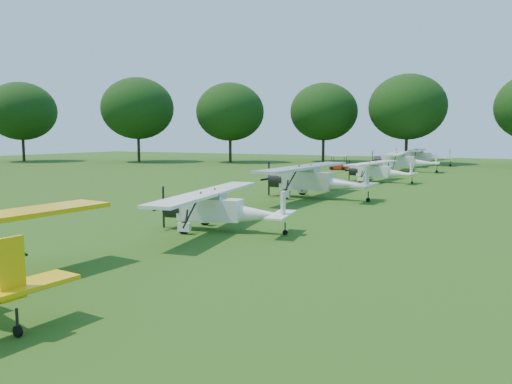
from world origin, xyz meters
TOP-DOWN VIEW (x-y plane):
  - ground at (0.00, 0.00)m, footprint 160.00×160.00m
  - tree_belt at (3.57, 0.16)m, footprint 137.36×130.27m
  - aircraft_3 at (0.95, 0.32)m, footprint 5.95×9.42m
  - aircraft_4 at (0.52, 12.71)m, footprint 7.33×11.65m
  - aircraft_5 at (1.45, 26.00)m, footprint 6.06×9.63m
  - aircraft_6 at (0.79, 39.81)m, footprint 7.44×11.84m
  - aircraft_7 at (0.69, 52.98)m, footprint 7.48×11.92m
  - golf_cart at (-6.67, 39.58)m, footprint 2.06×1.33m

SIDE VIEW (x-z plane):
  - ground at x=0.00m, z-range 0.00..0.00m
  - golf_cart at x=-6.67m, z-range -0.28..1.43m
  - aircraft_3 at x=0.95m, z-range 0.16..2.01m
  - aircraft_5 at x=1.45m, z-range 0.16..2.05m
  - aircraft_4 at x=0.52m, z-range 0.19..2.49m
  - aircraft_6 at x=0.79m, z-range 0.20..2.52m
  - aircraft_7 at x=0.69m, z-range 0.20..2.54m
  - tree_belt at x=3.57m, z-range 0.77..15.29m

